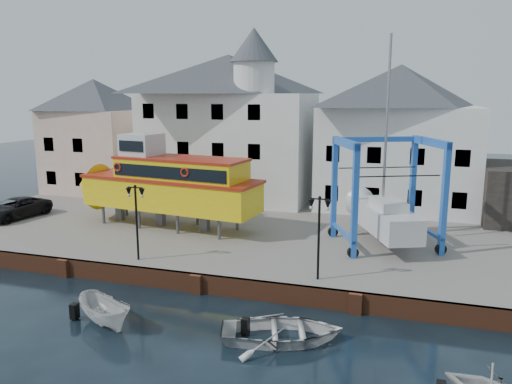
% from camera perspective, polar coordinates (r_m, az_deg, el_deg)
% --- Properties ---
extents(ground, '(140.00, 140.00, 0.00)m').
position_cam_1_polar(ground, '(26.14, -6.80, -11.40)').
color(ground, black).
rests_on(ground, ground).
extents(hardstanding, '(44.00, 22.00, 1.00)m').
position_cam_1_polar(hardstanding, '(35.75, 0.38, -4.22)').
color(hardstanding, slate).
rests_on(hardstanding, ground).
extents(quay_wall, '(44.00, 0.47, 1.00)m').
position_cam_1_polar(quay_wall, '(26.04, -6.74, -10.30)').
color(quay_wall, brown).
rests_on(quay_wall, ground).
extents(building_pink, '(8.00, 7.00, 10.30)m').
position_cam_1_polar(building_pink, '(48.96, -17.79, 6.16)').
color(building_pink, '#D5AC9C').
rests_on(building_pink, hardstanding).
extents(building_white_main, '(14.00, 8.30, 14.00)m').
position_cam_1_polar(building_white_main, '(43.10, -2.98, 7.65)').
color(building_white_main, silver).
rests_on(building_white_main, hardstanding).
extents(building_white_right, '(12.00, 8.00, 11.20)m').
position_cam_1_polar(building_white_right, '(41.12, 15.90, 6.02)').
color(building_white_right, silver).
rests_on(building_white_right, hardstanding).
extents(lamp_post_left, '(1.12, 0.32, 4.20)m').
position_cam_1_polar(lamp_post_left, '(27.70, -13.57, -1.28)').
color(lamp_post_left, black).
rests_on(lamp_post_left, hardstanding).
extents(lamp_post_right, '(1.12, 0.32, 4.20)m').
position_cam_1_polar(lamp_post_right, '(24.23, 7.24, -2.83)').
color(lamp_post_right, black).
rests_on(lamp_post_right, hardstanding).
extents(tour_boat, '(14.82, 5.35, 6.31)m').
position_cam_1_polar(tour_boat, '(34.70, -10.93, 0.99)').
color(tour_boat, '#59595E').
rests_on(tour_boat, hardstanding).
extents(travel_lift, '(7.08, 8.33, 12.37)m').
position_cam_1_polar(travel_lift, '(31.42, 14.05, -1.90)').
color(travel_lift, blue).
rests_on(travel_lift, hardstanding).
extents(van, '(3.22, 5.56, 1.46)m').
position_cam_1_polar(van, '(40.63, -25.83, -1.69)').
color(van, black).
rests_on(van, hardstanding).
extents(motorboat_a, '(3.83, 2.95, 1.40)m').
position_cam_1_polar(motorboat_a, '(23.73, -16.79, -14.26)').
color(motorboat_a, silver).
rests_on(motorboat_a, ground).
extents(motorboat_b, '(5.88, 4.95, 1.04)m').
position_cam_1_polar(motorboat_b, '(21.51, 3.01, -16.56)').
color(motorboat_b, silver).
rests_on(motorboat_b, ground).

